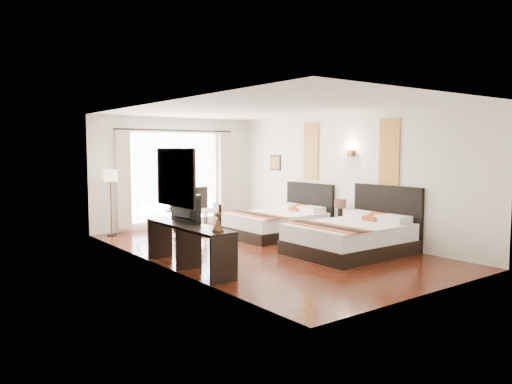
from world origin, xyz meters
TOP-DOWN VIEW (x-y plane):
  - floor at (0.00, 0.00)m, footprint 4.50×7.50m
  - ceiling at (0.00, 0.00)m, footprint 4.50×7.50m
  - wall_headboard at (2.25, 0.00)m, footprint 0.01×7.50m
  - wall_desk at (-2.25, 0.00)m, footprint 0.01×7.50m
  - wall_window at (0.00, 3.75)m, footprint 4.50×0.01m
  - wall_entry at (0.00, -3.75)m, footprint 4.50×0.01m
  - window_glass at (0.00, 3.73)m, footprint 2.40×0.02m
  - sheer_curtain at (0.00, 3.67)m, footprint 2.30×0.02m
  - drape_left at (-1.45, 3.63)m, footprint 0.35×0.14m
  - drape_right at (1.45, 3.63)m, footprint 0.35×0.14m
  - art_panel_near at (2.23, -1.26)m, footprint 0.03×0.50m
  - art_panel_far at (2.23, 1.06)m, footprint 0.03×0.50m
  - wall_sconce at (2.19, -0.25)m, footprint 0.10×0.14m
  - mirror_frame at (-2.22, -0.49)m, footprint 0.04×1.25m
  - mirror_glass at (-2.19, -0.49)m, footprint 0.01×1.12m
  - bed_near at (1.18, -1.26)m, footprint 2.25×1.75m
  - bed_far at (1.25, 1.06)m, footprint 2.11×1.65m
  - nightstand at (2.03, -0.25)m, footprint 0.38×0.47m
  - table_lamp at (2.01, -0.13)m, footprint 0.26×0.26m
  - vase at (2.05, -0.35)m, footprint 0.12×0.12m
  - console_desk at (-1.99, -0.49)m, footprint 0.50×2.20m
  - television at (-1.97, -0.21)m, footprint 0.18×0.87m
  - bronze_figurine at (-1.99, -1.40)m, footprint 0.21×0.21m
  - desk_chair at (-1.40, -0.11)m, footprint 0.61×0.61m
  - floor_lamp at (-1.83, 3.45)m, footprint 0.31×0.31m
  - side_table at (-0.46, 2.96)m, footprint 0.48×0.48m
  - fruit_bowl at (-0.49, 3.00)m, footprint 0.25×0.25m
  - window_chair at (0.33, 2.83)m, footprint 0.57×0.57m
  - jute_rug at (-0.41, 2.48)m, footprint 1.41×1.17m

SIDE VIEW (x-z plane):
  - floor at x=0.00m, z-range -0.01..0.00m
  - jute_rug at x=-0.41m, z-range 0.00..0.01m
  - nightstand at x=2.03m, z-range 0.00..0.45m
  - side_table at x=-0.46m, z-range 0.00..0.55m
  - bed_far at x=1.25m, z-range -0.29..0.90m
  - desk_chair at x=-1.40m, z-range -0.20..0.83m
  - window_chair at x=0.33m, z-range -0.21..0.86m
  - bed_near at x=1.18m, z-range -0.31..0.96m
  - console_desk at x=-1.99m, z-range 0.00..0.76m
  - vase at x=2.05m, z-range 0.50..0.63m
  - fruit_bowl at x=-0.49m, z-range 0.55..0.60m
  - table_lamp at x=2.01m, z-range 0.57..0.98m
  - bronze_figurine at x=-1.99m, z-range 0.75..1.02m
  - television at x=-1.97m, z-range 0.75..1.25m
  - drape_left at x=-1.45m, z-range 0.10..2.46m
  - drape_right at x=1.45m, z-range 0.10..2.46m
  - floor_lamp at x=-1.83m, z-range 0.53..2.06m
  - sheer_curtain at x=0.00m, z-range 0.25..2.35m
  - window_glass at x=0.00m, z-range 0.20..2.40m
  - wall_headboard at x=2.25m, z-range 0.00..2.80m
  - wall_desk at x=-2.25m, z-range 0.00..2.80m
  - wall_window at x=0.00m, z-range 0.00..2.80m
  - wall_entry at x=0.00m, z-range 0.00..2.80m
  - mirror_frame at x=-2.22m, z-range 1.08..2.02m
  - mirror_glass at x=-2.19m, z-range 1.14..1.96m
  - wall_sconce at x=2.19m, z-range 1.85..1.99m
  - art_panel_near at x=2.23m, z-range 1.27..2.62m
  - art_panel_far at x=2.23m, z-range 1.27..2.62m
  - ceiling at x=0.00m, z-range 2.78..2.80m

